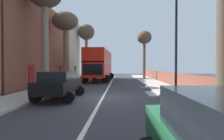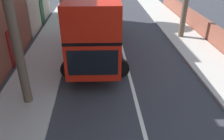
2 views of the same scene
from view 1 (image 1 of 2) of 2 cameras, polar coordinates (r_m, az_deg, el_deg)
name	(u,v)px [view 1 (image 1 of 2)]	position (r m, az deg, el deg)	size (l,w,h in m)	color
ground_plane	(103,97)	(12.19, -2.74, -8.13)	(84.00, 84.00, 0.00)	#333338
road_centre_line	(103,97)	(12.19, -2.74, -8.11)	(0.16, 54.00, 0.01)	silver
sidewalk_left	(27,96)	(13.52, -24.08, -7.06)	(2.60, 60.00, 0.12)	#B2ADA3
sidewalk_right	(181,97)	(12.72, 20.02, -7.53)	(2.60, 60.00, 0.12)	#B2ADA3
boundary_wall_right	(207,87)	(13.20, 26.48, -4.64)	(0.36, 54.00, 1.32)	brown
double_decker_bus	(99,64)	(25.72, -3.85, 1.92)	(3.80, 10.24, 4.06)	red
parked_car_black_left_0	(60,83)	(11.77, -15.34, -3.86)	(2.42, 4.56, 1.65)	black
street_tree_right_1	(144,39)	(28.15, 9.64, 9.02)	(2.09, 2.09, 7.02)	brown
street_tree_left_2	(65,23)	(21.39, -13.88, 13.57)	(2.78, 2.78, 7.65)	brown
street_tree_left_6	(86,34)	(35.11, -7.70, 10.60)	(2.88, 2.88, 9.46)	#7A6B56
lamppost_right	(176,34)	(11.69, 18.67, 10.17)	(0.32, 0.32, 6.31)	black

